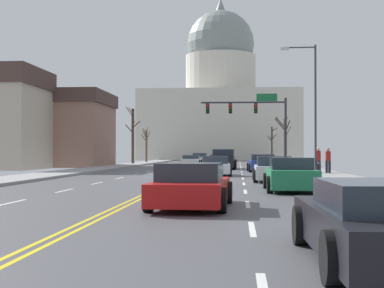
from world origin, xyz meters
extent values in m
cube|color=#4B4B50|center=(0.00, 0.00, -0.03)|extent=(14.00, 180.00, 0.06)
cube|color=yellow|center=(-0.12, 0.00, 0.00)|extent=(0.10, 176.40, 0.00)
cube|color=yellow|center=(0.12, 0.00, 0.00)|extent=(0.10, 176.40, 0.00)
cube|color=silver|center=(3.50, -24.10, 0.00)|extent=(0.12, 2.20, 0.00)
cube|color=silver|center=(3.50, -18.90, 0.00)|extent=(0.12, 2.20, 0.00)
cube|color=silver|center=(3.50, -13.70, 0.00)|extent=(0.12, 2.20, 0.00)
cube|color=silver|center=(3.50, -8.50, 0.00)|extent=(0.12, 2.20, 0.00)
cube|color=silver|center=(3.50, -3.30, 0.00)|extent=(0.12, 2.20, 0.00)
cube|color=silver|center=(3.50, 1.90, 0.00)|extent=(0.12, 2.20, 0.00)
cube|color=silver|center=(3.50, 7.10, 0.00)|extent=(0.12, 2.20, 0.00)
cube|color=silver|center=(3.50, 12.30, 0.00)|extent=(0.12, 2.20, 0.00)
cube|color=silver|center=(3.50, 17.50, 0.00)|extent=(0.12, 2.20, 0.00)
cube|color=silver|center=(3.50, 22.70, 0.00)|extent=(0.12, 2.20, 0.00)
cube|color=silver|center=(3.50, 27.90, 0.00)|extent=(0.12, 2.20, 0.00)
cube|color=silver|center=(3.50, 33.10, 0.00)|extent=(0.12, 2.20, 0.00)
cube|color=silver|center=(3.50, 38.30, 0.00)|extent=(0.12, 2.20, 0.00)
cube|color=silver|center=(3.50, 43.50, 0.00)|extent=(0.12, 2.20, 0.00)
cube|color=silver|center=(3.50, 48.70, 0.00)|extent=(0.12, 2.20, 0.00)
cube|color=silver|center=(3.50, 53.90, 0.00)|extent=(0.12, 2.20, 0.00)
cube|color=silver|center=(3.50, 59.10, 0.00)|extent=(0.12, 2.20, 0.00)
cube|color=silver|center=(3.50, 64.30, 0.00)|extent=(0.12, 2.20, 0.00)
cube|color=silver|center=(-3.50, -18.90, 0.00)|extent=(0.12, 2.20, 0.00)
cube|color=silver|center=(-3.50, -13.70, 0.00)|extent=(0.12, 2.20, 0.00)
cube|color=silver|center=(-3.50, -8.50, 0.00)|extent=(0.12, 2.20, 0.00)
cube|color=silver|center=(-3.50, -3.30, 0.00)|extent=(0.12, 2.20, 0.00)
cube|color=silver|center=(-3.50, 1.90, 0.00)|extent=(0.12, 2.20, 0.00)
cube|color=silver|center=(-3.50, 7.10, 0.00)|extent=(0.12, 2.20, 0.00)
cube|color=silver|center=(-3.50, 12.30, 0.00)|extent=(0.12, 2.20, 0.00)
cube|color=silver|center=(-3.50, 17.50, 0.00)|extent=(0.12, 2.20, 0.00)
cube|color=silver|center=(-3.50, 22.70, 0.00)|extent=(0.12, 2.20, 0.00)
cube|color=silver|center=(-3.50, 27.90, 0.00)|extent=(0.12, 2.20, 0.00)
cube|color=silver|center=(-3.50, 33.10, 0.00)|extent=(0.12, 2.20, 0.00)
cube|color=silver|center=(-3.50, 38.30, 0.00)|extent=(0.12, 2.20, 0.00)
cube|color=silver|center=(-3.50, 43.50, 0.00)|extent=(0.12, 2.20, 0.00)
cube|color=silver|center=(-3.50, 48.70, 0.00)|extent=(0.12, 2.20, 0.00)
cube|color=silver|center=(-3.50, 53.90, 0.00)|extent=(0.12, 2.20, 0.00)
cube|color=silver|center=(-3.50, 59.10, 0.00)|extent=(0.12, 2.20, 0.00)
cube|color=silver|center=(-3.50, 64.30, 0.00)|extent=(0.12, 2.20, 0.00)
cube|color=gray|center=(8.50, 0.00, 0.07)|extent=(3.00, 180.00, 0.14)
cube|color=gray|center=(-8.50, 0.00, 0.07)|extent=(3.00, 180.00, 0.14)
cylinder|color=#28282D|center=(7.60, 17.47, 3.30)|extent=(0.22, 0.22, 6.31)
cylinder|color=#28282D|center=(3.70, 17.47, 6.05)|extent=(7.80, 0.16, 0.16)
cube|color=black|center=(4.87, 17.47, 5.49)|extent=(0.32, 0.28, 0.92)
sphere|color=red|center=(4.87, 17.31, 5.77)|extent=(0.22, 0.22, 0.22)
sphere|color=#332B05|center=(4.87, 17.31, 5.49)|extent=(0.22, 0.22, 0.22)
sphere|color=black|center=(4.87, 17.31, 5.21)|extent=(0.22, 0.22, 0.22)
cube|color=black|center=(2.53, 17.47, 5.49)|extent=(0.32, 0.28, 0.92)
sphere|color=red|center=(2.53, 17.31, 5.77)|extent=(0.22, 0.22, 0.22)
sphere|color=#332B05|center=(2.53, 17.31, 5.49)|extent=(0.22, 0.22, 0.22)
sphere|color=black|center=(2.53, 17.31, 5.21)|extent=(0.22, 0.22, 0.22)
cube|color=black|center=(0.42, 17.47, 5.49)|extent=(0.32, 0.28, 0.92)
sphere|color=red|center=(0.42, 17.31, 5.77)|extent=(0.22, 0.22, 0.22)
sphere|color=#332B05|center=(0.42, 17.31, 5.49)|extent=(0.22, 0.22, 0.22)
sphere|color=black|center=(0.42, 17.31, 5.21)|extent=(0.22, 0.22, 0.22)
cube|color=#146033|center=(5.88, 17.49, 6.50)|extent=(1.90, 0.06, 0.70)
cylinder|color=#333338|center=(8.20, 1.73, 4.26)|extent=(0.14, 0.14, 8.25)
cylinder|color=#333338|center=(7.22, 1.73, 8.24)|extent=(1.96, 0.09, 0.09)
cube|color=#B2B2AD|center=(6.24, 1.73, 8.17)|extent=(0.56, 0.24, 0.16)
cube|color=beige|center=(0.00, 71.08, 6.08)|extent=(28.01, 23.34, 12.16)
cylinder|color=beige|center=(0.00, 71.08, 15.78)|extent=(13.03, 13.03, 7.25)
sphere|color=gray|center=(0.00, 71.08, 21.60)|extent=(12.49, 12.49, 12.49)
cone|color=gray|center=(0.00, 71.08, 29.04)|extent=(1.80, 1.80, 2.40)
cube|color=black|center=(1.94, 14.09, 0.62)|extent=(2.10, 5.65, 0.80)
cube|color=#1E2833|center=(1.95, 14.87, 1.36)|extent=(1.86, 1.94, 0.69)
cube|color=black|center=(1.88, 11.34, 1.13)|extent=(1.83, 0.14, 0.22)
cylinder|color=black|center=(0.98, 15.79, 0.40)|extent=(0.30, 0.81, 0.80)
cylinder|color=black|center=(2.97, 15.75, 0.40)|extent=(0.30, 0.81, 0.80)
cylinder|color=black|center=(0.91, 12.43, 0.40)|extent=(0.30, 0.81, 0.80)
cylinder|color=black|center=(2.90, 12.39, 0.40)|extent=(0.30, 0.81, 0.80)
cube|color=navy|center=(5.01, 7.89, 0.51)|extent=(2.02, 4.57, 0.69)
cube|color=#232D38|center=(5.02, 7.51, 1.08)|extent=(1.72, 2.25, 0.44)
cylinder|color=black|center=(4.03, 9.26, 0.32)|extent=(0.24, 0.65, 0.64)
cylinder|color=black|center=(5.90, 9.32, 0.32)|extent=(0.24, 0.65, 0.64)
cylinder|color=black|center=(4.12, 6.46, 0.32)|extent=(0.24, 0.65, 0.64)
cylinder|color=black|center=(5.99, 6.52, 0.32)|extent=(0.24, 0.65, 0.64)
cube|color=silver|center=(1.81, 0.61, 0.46)|extent=(1.92, 4.28, 0.60)
cube|color=#232D38|center=(1.82, 0.24, 1.00)|extent=(1.62, 1.92, 0.47)
cylinder|color=black|center=(0.88, 1.89, 0.32)|extent=(0.24, 0.65, 0.64)
cylinder|color=black|center=(2.64, 1.95, 0.32)|extent=(0.24, 0.65, 0.64)
cylinder|color=black|center=(0.98, -0.73, 0.32)|extent=(0.24, 0.65, 0.64)
cylinder|color=black|center=(2.74, -0.66, 0.32)|extent=(0.24, 0.65, 0.64)
cube|color=silver|center=(5.02, -6.18, 0.48)|extent=(1.91, 4.47, 0.64)
cube|color=#232D38|center=(5.02, -6.42, 1.04)|extent=(1.66, 2.14, 0.48)
cylinder|color=black|center=(4.10, -4.79, 0.32)|extent=(0.23, 0.64, 0.64)
cylinder|color=black|center=(5.97, -4.81, 0.32)|extent=(0.23, 0.64, 0.64)
cylinder|color=black|center=(4.08, -7.55, 0.32)|extent=(0.23, 0.64, 0.64)
cylinder|color=black|center=(5.94, -7.57, 0.32)|extent=(0.23, 0.64, 0.64)
cube|color=#1E7247|center=(5.24, -13.15, 0.50)|extent=(1.73, 4.58, 0.69)
cube|color=#232D38|center=(5.24, -13.35, 1.07)|extent=(1.52, 2.00, 0.44)
cylinder|color=black|center=(4.38, -11.74, 0.32)|extent=(0.22, 0.64, 0.64)
cylinder|color=black|center=(6.10, -11.73, 0.32)|extent=(0.22, 0.64, 0.64)
cylinder|color=black|center=(4.38, -14.57, 0.32)|extent=(0.22, 0.64, 0.64)
cylinder|color=black|center=(6.11, -14.57, 0.32)|extent=(0.22, 0.64, 0.64)
cube|color=#B71414|center=(1.96, -19.92, 0.45)|extent=(2.02, 4.50, 0.58)
cube|color=#232D38|center=(1.95, -20.17, 0.98)|extent=(1.70, 2.14, 0.48)
cylinder|color=black|center=(1.09, -18.51, 0.32)|extent=(0.24, 0.65, 0.64)
cylinder|color=black|center=(2.94, -18.58, 0.32)|extent=(0.24, 0.65, 0.64)
cylinder|color=black|center=(0.99, -21.26, 0.32)|extent=(0.24, 0.65, 0.64)
cylinder|color=black|center=(2.83, -21.33, 0.32)|extent=(0.24, 0.65, 0.64)
cube|color=black|center=(5.19, -27.37, 0.45)|extent=(1.93, 4.64, 0.58)
cylinder|color=black|center=(4.24, -25.96, 0.32)|extent=(0.23, 0.64, 0.64)
cylinder|color=black|center=(4.29, -28.82, 0.32)|extent=(0.23, 0.64, 0.64)
cube|color=silver|center=(-1.74, 25.13, 0.44)|extent=(1.93, 4.40, 0.56)
cube|color=#232D38|center=(-1.74, 25.25, 0.92)|extent=(1.68, 2.04, 0.39)
cylinder|color=black|center=(-0.80, 23.76, 0.32)|extent=(0.22, 0.64, 0.64)
cylinder|color=black|center=(-2.70, 23.77, 0.32)|extent=(0.22, 0.64, 0.64)
cylinder|color=black|center=(-0.78, 26.48, 0.32)|extent=(0.22, 0.64, 0.64)
cylinder|color=black|center=(-2.68, 26.49, 0.32)|extent=(0.22, 0.64, 0.64)
cube|color=#9EA3A8|center=(-1.60, 36.44, 0.51)|extent=(1.93, 4.35, 0.69)
cube|color=#232D38|center=(-1.60, 36.82, 1.08)|extent=(1.68, 2.04, 0.46)
cylinder|color=black|center=(-0.64, 35.10, 0.32)|extent=(0.22, 0.64, 0.64)
cylinder|color=black|center=(-2.53, 35.09, 0.32)|extent=(0.22, 0.64, 0.64)
cylinder|color=black|center=(-0.66, 37.79, 0.32)|extent=(0.22, 0.64, 0.64)
cylinder|color=black|center=(-2.55, 37.78, 0.32)|extent=(0.22, 0.64, 0.64)
cube|color=#8C6656|center=(-15.19, 20.06, 3.04)|extent=(10.78, 9.27, 6.08)
cube|color=#47332D|center=(-15.19, 20.06, 6.73)|extent=(11.22, 9.64, 1.29)
cylinder|color=#423328|center=(7.81, 20.61, 2.43)|extent=(0.31, 0.31, 4.58)
cylinder|color=#423328|center=(7.96, 21.28, 4.39)|extent=(0.40, 1.42, 1.20)
cylinder|color=#423328|center=(7.33, 20.60, 4.12)|extent=(1.06, 0.14, 1.24)
cylinder|color=#423328|center=(8.02, 20.34, 3.92)|extent=(0.56, 0.69, 1.20)
cylinder|color=#423328|center=(7.37, 20.84, 4.35)|extent=(1.01, 0.59, 1.17)
cylinder|color=#423328|center=(8.12, 20.96, 3.44)|extent=(0.70, 0.78, 1.17)
cylinder|color=brown|center=(-8.94, 39.77, 2.22)|extent=(0.28, 0.28, 4.15)
cylinder|color=brown|center=(-8.93, 39.37, 3.88)|extent=(0.08, 0.85, 1.15)
cylinder|color=brown|center=(-9.28, 40.22, 3.78)|extent=(0.83, 1.04, 1.37)
cylinder|color=brown|center=(-9.29, 39.85, 3.27)|extent=(0.82, 0.29, 1.04)
cylinder|color=brown|center=(-8.66, 39.55, 3.54)|extent=(0.69, 0.56, 1.22)
cylinder|color=brown|center=(-8.77, 39.24, 4.34)|extent=(0.42, 1.12, 0.89)
cylinder|color=brown|center=(-9.01, 38.95, 3.97)|extent=(0.24, 1.69, 1.20)
cylinder|color=#423328|center=(8.54, 54.71, 2.76)|extent=(0.25, 0.25, 5.24)
cylinder|color=#423328|center=(8.64, 55.32, 3.77)|extent=(0.33, 1.32, 0.99)
cylinder|color=#423328|center=(8.68, 55.04, 4.58)|extent=(0.39, 0.76, 1.02)
cylinder|color=#423328|center=(8.99, 54.71, 4.95)|extent=(0.95, 0.10, 0.56)
cylinder|color=#423328|center=(8.28, 54.60, 3.55)|extent=(0.64, 0.33, 0.96)
cylinder|color=#423328|center=(8.94, 55.07, 3.88)|extent=(0.88, 0.81, 0.73)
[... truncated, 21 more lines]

